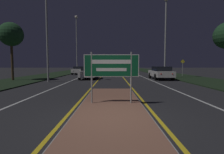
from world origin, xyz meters
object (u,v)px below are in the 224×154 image
at_px(highway_sign, 112,68).
at_px(car_receding_0, 161,72).
at_px(car_approaching_0, 89,72).
at_px(car_approaching_1, 80,70).
at_px(car_approaching_2, 90,68).
at_px(warning_sign, 183,66).
at_px(streetlight_left_far, 77,36).
at_px(streetlight_left_near, 47,12).
at_px(car_receding_1, 128,70).
at_px(streetlight_right_near, 166,21).

xyz_separation_m(highway_sign, car_receding_0, (5.58, 12.62, -0.80)).
xyz_separation_m(car_approaching_0, car_approaching_1, (-2.86, 9.30, -0.03)).
height_order(car_approaching_1, car_approaching_2, car_approaching_2).
distance_m(highway_sign, warning_sign, 19.74).
bearing_deg(streetlight_left_far, streetlight_left_near, -88.89).
height_order(car_receding_0, car_receding_1, car_receding_0).
bearing_deg(car_approaching_0, streetlight_left_near, -133.35).
bearing_deg(car_approaching_0, car_receding_1, 59.76).
xyz_separation_m(streetlight_left_far, car_receding_1, (9.06, -2.66, -6.05)).
height_order(car_approaching_0, warning_sign, warning_sign).
xyz_separation_m(streetlight_right_near, car_approaching_1, (-11.85, 9.05, -5.97)).
distance_m(car_receding_1, warning_sign, 8.97).
relative_size(streetlight_left_far, car_approaching_2, 2.41).
height_order(streetlight_left_near, warning_sign, streetlight_left_near).
distance_m(streetlight_left_near, car_receding_0, 13.44).
bearing_deg(car_receding_0, warning_sign, 46.27).
bearing_deg(warning_sign, car_approaching_2, 127.95).
bearing_deg(streetlight_left_near, car_approaching_0, 46.65).
distance_m(highway_sign, car_receding_1, 22.52).
bearing_deg(streetlight_right_near, car_approaching_0, -178.42).
height_order(streetlight_left_near, car_receding_1, streetlight_left_near).
bearing_deg(highway_sign, warning_sign, 60.02).
xyz_separation_m(streetlight_left_near, car_approaching_1, (0.57, 12.93, -5.88)).
height_order(streetlight_left_near, car_receding_0, streetlight_left_near).
bearing_deg(streetlight_right_near, car_approaching_2, 116.87).
height_order(streetlight_right_near, car_approaching_0, streetlight_right_near).
distance_m(streetlight_right_near, car_receding_1, 11.32).
distance_m(streetlight_left_near, car_approaching_2, 28.08).
height_order(highway_sign, streetlight_right_near, streetlight_right_near).
height_order(streetlight_left_far, streetlight_right_near, streetlight_left_far).
bearing_deg(streetlight_left_far, car_approaching_2, 86.32).
height_order(car_approaching_0, car_approaching_1, car_approaching_0).
relative_size(car_approaching_0, car_approaching_2, 0.96).
relative_size(car_approaching_1, car_approaching_2, 1.01).
bearing_deg(car_receding_0, car_approaching_1, 138.46).
bearing_deg(streetlight_left_far, car_receding_1, -16.38).
bearing_deg(streetlight_left_near, car_receding_0, 14.61).
height_order(car_receding_0, car_approaching_0, car_approaching_0).
height_order(highway_sign, car_approaching_2, highway_sign).
relative_size(streetlight_left_far, streetlight_right_near, 1.09).
xyz_separation_m(car_approaching_1, warning_sign, (15.44, -5.40, 0.74)).
bearing_deg(warning_sign, car_approaching_0, -162.75).
bearing_deg(highway_sign, car_approaching_0, 101.62).
height_order(highway_sign, warning_sign, warning_sign).
xyz_separation_m(streetlight_left_near, warning_sign, (16.01, 7.54, -5.14)).
xyz_separation_m(car_receding_1, car_approaching_0, (-5.34, -9.15, 0.03)).
height_order(streetlight_right_near, car_receding_0, streetlight_right_near).
height_order(streetlight_left_near, streetlight_left_far, streetlight_left_far).
bearing_deg(car_approaching_1, streetlight_right_near, -37.38).
bearing_deg(car_receding_1, car_approaching_1, 178.96).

